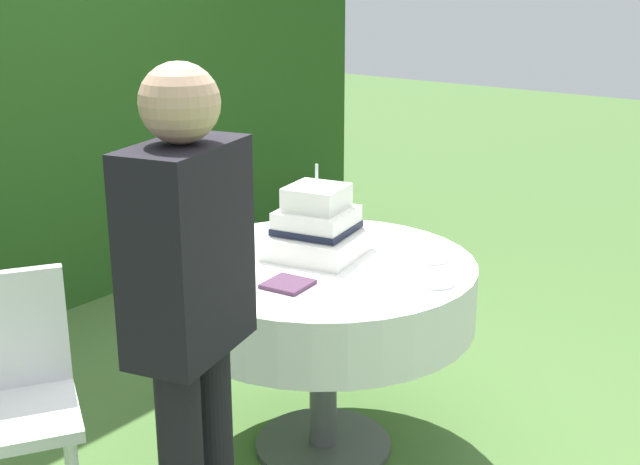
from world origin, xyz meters
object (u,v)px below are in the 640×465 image
cake_table (323,293)px  standing_person (191,322)px  wedding_cake (316,227)px  garden_chair (9,386)px  napkin_stack (288,284)px  serving_plate_far (436,283)px  serving_plate_near (429,258)px

cake_table → standing_person: standing_person is taller
wedding_cake → garden_chair: wedding_cake is taller
cake_table → garden_chair: 1.13m
napkin_stack → cake_table: bearing=11.4°
cake_table → standing_person: (-0.93, -0.27, 0.28)m
serving_plate_far → garden_chair: 1.44m
serving_plate_near → napkin_stack: bearing=155.5°
wedding_cake → cake_table: bearing=-125.5°
wedding_cake → garden_chair: bearing=159.5°
garden_chair → napkin_stack: bearing=-35.4°
wedding_cake → standing_person: (-0.98, -0.35, 0.05)m
napkin_stack → garden_chair: size_ratio=0.16×
standing_person → serving_plate_near: bearing=-1.3°
cake_table → serving_plate_near: serving_plate_near is taller
cake_table → serving_plate_far: serving_plate_far is taller
serving_plate_near → napkin_stack: 0.58m
serving_plate_near → garden_chair: 1.52m
serving_plate_far → serving_plate_near: bearing=35.6°
serving_plate_far → garden_chair: garden_chair is taller
serving_plate_far → standing_person: size_ratio=0.08×
standing_person → garden_chair: bearing=97.2°
cake_table → standing_person: 1.00m
napkin_stack → garden_chair: garden_chair is taller
garden_chair → serving_plate_far: bearing=-40.7°
wedding_cake → standing_person: size_ratio=0.24×
serving_plate_near → serving_plate_far: (-0.21, -0.15, 0.00)m
cake_table → serving_plate_far: size_ratio=9.17×
serving_plate_near → napkin_stack: size_ratio=0.99×
napkin_stack → standing_person: (-0.66, -0.22, 0.15)m
serving_plate_far → garden_chair: size_ratio=0.14×
wedding_cake → serving_plate_far: bearing=-90.4°
garden_chair → cake_table: bearing=-25.1°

